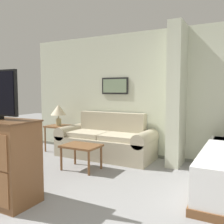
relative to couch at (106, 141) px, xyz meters
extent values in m
cube|color=beige|center=(1.35, 0.48, 0.97)|extent=(7.05, 0.12, 2.60)
cube|color=slate|center=(1.35, 0.41, -0.30)|extent=(7.05, 0.02, 0.06)
cube|color=black|center=(0.00, 0.40, 1.16)|extent=(0.64, 0.02, 0.36)
cube|color=gray|center=(0.00, 0.39, 1.16)|extent=(0.57, 0.01, 0.29)
cube|color=beige|center=(1.42, 0.13, 0.97)|extent=(0.24, 0.59, 2.60)
cube|color=tan|center=(0.00, -0.04, -0.12)|extent=(1.52, 0.84, 0.42)
cube|color=tan|center=(0.00, 0.28, 0.34)|extent=(1.52, 0.20, 0.49)
cube|color=tan|center=(-0.88, -0.04, -0.12)|extent=(0.25, 0.84, 0.42)
cylinder|color=tan|center=(-0.88, -0.04, 0.15)|extent=(0.28, 0.84, 0.28)
cube|color=tan|center=(0.88, -0.04, -0.12)|extent=(0.25, 0.84, 0.42)
cylinder|color=tan|center=(0.88, -0.04, 0.15)|extent=(0.28, 0.84, 0.28)
cube|color=#BAAF94|center=(-0.38, -0.09, 0.14)|extent=(0.74, 0.60, 0.10)
cube|color=#BAAF94|center=(0.38, -0.09, 0.14)|extent=(0.74, 0.60, 0.10)
cube|color=brown|center=(0.03, -0.94, 0.09)|extent=(0.65, 0.48, 0.04)
cylinder|color=brown|center=(-0.25, -1.14, -0.12)|extent=(0.04, 0.04, 0.40)
cylinder|color=brown|center=(0.32, -1.14, -0.12)|extent=(0.04, 0.04, 0.40)
cylinder|color=brown|center=(-0.25, -0.74, -0.12)|extent=(0.04, 0.04, 0.40)
cylinder|color=brown|center=(0.32, -0.74, -0.12)|extent=(0.04, 0.04, 0.40)
cube|color=brown|center=(-1.22, -0.05, 0.25)|extent=(0.49, 0.49, 0.04)
cylinder|color=brown|center=(-1.43, -0.27, -0.05)|extent=(0.04, 0.04, 0.55)
cylinder|color=brown|center=(-1.00, -0.27, -0.05)|extent=(0.04, 0.04, 0.55)
cylinder|color=brown|center=(-1.43, 0.17, -0.05)|extent=(0.04, 0.04, 0.55)
cylinder|color=brown|center=(-1.00, 0.17, -0.05)|extent=(0.04, 0.04, 0.55)
cylinder|color=tan|center=(-1.22, -0.05, 0.34)|extent=(0.12, 0.12, 0.16)
cylinder|color=tan|center=(-1.22, -0.05, 0.46)|extent=(0.02, 0.02, 0.08)
cone|color=beige|center=(-1.22, -0.05, 0.62)|extent=(0.35, 0.35, 0.24)
camera|label=1|loc=(2.52, -4.48, 1.06)|focal=40.00mm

